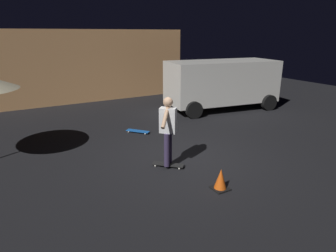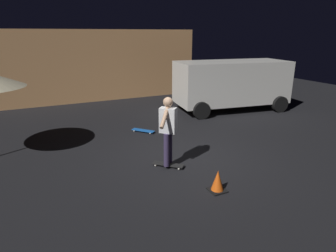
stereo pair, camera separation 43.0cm
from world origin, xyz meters
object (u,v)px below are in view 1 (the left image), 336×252
(parked_van, at_px, (222,82))
(traffic_cone, at_px, (221,180))
(skateboard_ridden, at_px, (168,165))
(skateboard_spare, at_px, (138,131))
(skater, at_px, (168,127))

(parked_van, distance_m, traffic_cone, 7.02)
(skateboard_ridden, bearing_deg, traffic_cone, -73.48)
(skateboard_spare, distance_m, skater, 2.90)
(parked_van, xyz_separation_m, skater, (-4.81, -3.93, -0.12))
(parked_van, xyz_separation_m, skateboard_spare, (-4.44, -1.23, -1.11))
(traffic_cone, bearing_deg, parked_van, 50.98)
(parked_van, bearing_deg, skater, -140.75)
(skateboard_ridden, relative_size, traffic_cone, 1.53)
(traffic_cone, bearing_deg, skateboard_ridden, 106.52)
(skater, height_order, traffic_cone, skater)
(skateboard_spare, bearing_deg, skateboard_ridden, -97.85)
(parked_van, distance_m, skateboard_spare, 4.74)
(traffic_cone, bearing_deg, skater, 106.52)
(skateboard_ridden, distance_m, skater, 0.98)
(parked_van, bearing_deg, skateboard_ridden, -140.75)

